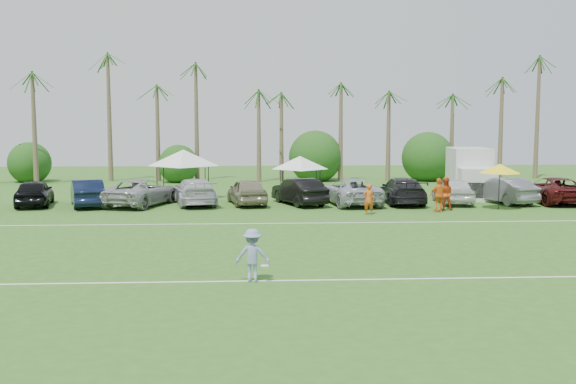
{
  "coord_description": "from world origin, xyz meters",
  "views": [
    {
      "loc": [
        0.42,
        -18.11,
        4.98
      ],
      "look_at": [
        2.2,
        13.99,
        1.6
      ],
      "focal_mm": 40.0,
      "sensor_mm": 36.0,
      "label": 1
    }
  ],
  "objects": [
    {
      "name": "parked_car_10",
      "position": [
        19.62,
        21.56,
        0.83
      ],
      "size": [
        3.12,
        6.12,
        1.66
      ],
      "primitive_type": "imported",
      "rotation": [
        0.0,
        0.0,
        3.08
      ],
      "color": "#4C1011",
      "rests_on": "ground"
    },
    {
      "name": "bush_tree_0",
      "position": [
        -19.0,
        39.0,
        1.8
      ],
      "size": [
        4.0,
        4.0,
        4.0
      ],
      "color": "brown",
      "rests_on": "ground"
    },
    {
      "name": "frisbee_player",
      "position": [
        0.4,
        1.97,
        0.85
      ],
      "size": [
        1.14,
        0.72,
        1.7
      ],
      "rotation": [
        0.0,
        0.0,
        3.06
      ],
      "color": "#818EB8",
      "rests_on": "ground"
    },
    {
      "name": "parked_car_4",
      "position": [
        0.06,
        21.75,
        0.83
      ],
      "size": [
        2.84,
        5.14,
        1.66
      ],
      "primitive_type": "imported",
      "rotation": [
        0.0,
        0.0,
        3.33
      ],
      "color": "gray",
      "rests_on": "ground"
    },
    {
      "name": "ground",
      "position": [
        0.0,
        0.0,
        0.0
      ],
      "size": [
        120.0,
        120.0,
        0.0
      ],
      "primitive_type": "plane",
      "color": "#2F5E1C",
      "rests_on": "ground"
    },
    {
      "name": "parked_car_8",
      "position": [
        13.1,
        21.61,
        0.83
      ],
      "size": [
        2.36,
        5.01,
        1.66
      ],
      "primitive_type": "imported",
      "rotation": [
        0.0,
        0.0,
        3.06
      ],
      "color": "silver",
      "rests_on": "ground"
    },
    {
      "name": "palm_tree_11",
      "position": [
        27.0,
        38.0,
        10.06
      ],
      "size": [
        2.4,
        2.4,
        11.9
      ],
      "color": "brown",
      "rests_on": "ground"
    },
    {
      "name": "bush_tree_2",
      "position": [
        6.0,
        39.0,
        1.8
      ],
      "size": [
        4.0,
        4.0,
        4.0
      ],
      "color": "brown",
      "rests_on": "ground"
    },
    {
      "name": "palm_tree_1",
      "position": [
        -17.0,
        38.0,
        8.35
      ],
      "size": [
        2.4,
        2.4,
        9.9
      ],
      "color": "brown",
      "rests_on": "ground"
    },
    {
      "name": "palm_tree_4",
      "position": [
        -4.0,
        38.0,
        7.48
      ],
      "size": [
        2.4,
        2.4,
        8.9
      ],
      "color": "brown",
      "rests_on": "ground"
    },
    {
      "name": "market_umbrella",
      "position": [
        14.91,
        18.65,
        2.42
      ],
      "size": [
        2.42,
        2.42,
        2.7
      ],
      "color": "black",
      "rests_on": "ground"
    },
    {
      "name": "sideline_player_b",
      "position": [
        11.67,
        18.59,
        0.96
      ],
      "size": [
        1.07,
        0.91,
        1.93
      ],
      "primitive_type": "imported",
      "rotation": [
        0.0,
        0.0,
        2.93
      ],
      "color": "#D44917",
      "rests_on": "ground"
    },
    {
      "name": "palm_tree_5",
      "position": [
        0.0,
        38.0,
        8.35
      ],
      "size": [
        2.4,
        2.4,
        9.9
      ],
      "color": "brown",
      "rests_on": "ground"
    },
    {
      "name": "box_truck",
      "position": [
        15.55,
        25.5,
        1.79
      ],
      "size": [
        3.39,
        6.79,
        3.35
      ],
      "rotation": [
        0.0,
        0.0,
        -0.15
      ],
      "color": "silver",
      "rests_on": "ground"
    },
    {
      "name": "parked_car_9",
      "position": [
        16.36,
        21.59,
        0.83
      ],
      "size": [
        2.98,
        5.31,
        1.66
      ],
      "primitive_type": "imported",
      "rotation": [
        0.0,
        0.0,
        3.4
      ],
      "color": "slate",
      "rests_on": "ground"
    },
    {
      "name": "palm_tree_6",
      "position": [
        4.0,
        38.0,
        9.21
      ],
      "size": [
        2.4,
        2.4,
        10.9
      ],
      "color": "brown",
      "rests_on": "ground"
    },
    {
      "name": "bush_tree_1",
      "position": [
        -6.0,
        39.0,
        1.8
      ],
      "size": [
        4.0,
        4.0,
        4.0
      ],
      "color": "brown",
      "rests_on": "ground"
    },
    {
      "name": "canopy_tent_right",
      "position": [
        3.75,
        26.83,
        2.78
      ],
      "size": [
        4.01,
        4.01,
        3.25
      ],
      "color": "black",
      "rests_on": "ground"
    },
    {
      "name": "parked_car_5",
      "position": [
        3.32,
        21.61,
        0.83
      ],
      "size": [
        3.41,
        5.32,
        1.66
      ],
      "primitive_type": "imported",
      "rotation": [
        0.0,
        0.0,
        3.5
      ],
      "color": "black",
      "rests_on": "ground"
    },
    {
      "name": "sideline_player_c",
      "position": [
        11.04,
        17.69,
        0.98
      ],
      "size": [
        1.2,
        0.65,
        1.95
      ],
      "primitive_type": "imported",
      "rotation": [
        0.0,
        0.0,
        3.3
      ],
      "color": "orange",
      "rests_on": "ground"
    },
    {
      "name": "bush_tree_3",
      "position": [
        16.0,
        39.0,
        1.8
      ],
      "size": [
        4.0,
        4.0,
        4.0
      ],
      "color": "brown",
      "rests_on": "ground"
    },
    {
      "name": "parked_car_2",
      "position": [
        -6.46,
        21.67,
        0.83
      ],
      "size": [
        4.48,
        6.52,
        1.66
      ],
      "primitive_type": "imported",
      "rotation": [
        0.0,
        0.0,
        2.82
      ],
      "color": "#9F9FA1",
      "rests_on": "ground"
    },
    {
      "name": "palm_tree_9",
      "position": [
        18.0,
        38.0,
        8.35
      ],
      "size": [
        2.4,
        2.4,
        9.9
      ],
      "color": "brown",
      "rests_on": "ground"
    },
    {
      "name": "palm_tree_2",
      "position": [
        -12.0,
        38.0,
        9.21
      ],
      "size": [
        2.4,
        2.4,
        10.9
      ],
      "color": "brown",
      "rests_on": "ground"
    },
    {
      "name": "sideline_player_a",
      "position": [
        6.86,
        16.98,
        0.85
      ],
      "size": [
        0.65,
        0.45,
        1.7
      ],
      "primitive_type": "imported",
      "rotation": [
        0.0,
        0.0,
        3.22
      ],
      "color": "#D45917",
      "rests_on": "ground"
    },
    {
      "name": "parked_car_0",
      "position": [
        -12.98,
        21.79,
        0.83
      ],
      "size": [
        2.83,
        5.14,
        1.66
      ],
      "primitive_type": "imported",
      "rotation": [
        0.0,
        0.0,
        3.33
      ],
      "color": "black",
      "rests_on": "ground"
    },
    {
      "name": "field_lines",
      "position": [
        0.0,
        8.0,
        0.01
      ],
      "size": [
        80.0,
        12.1,
        0.01
      ],
      "color": "white",
      "rests_on": "ground"
    },
    {
      "name": "parked_car_1",
      "position": [
        -9.72,
        21.51,
        0.83
      ],
      "size": [
        3.23,
        5.32,
        1.66
      ],
      "primitive_type": "imported",
      "rotation": [
        0.0,
        0.0,
        3.46
      ],
      "color": "#0F1832",
      "rests_on": "ground"
    },
    {
      "name": "parked_car_6",
      "position": [
        6.58,
        21.49,
        0.83
      ],
      "size": [
        3.47,
        6.26,
        1.66
      ],
      "primitive_type": "imported",
      "rotation": [
        0.0,
        0.0,
        3.27
      ],
      "color": "#ABB0B6",
      "rests_on": "ground"
    },
    {
      "name": "palm_tree_10",
      "position": [
        23.0,
        38.0,
        9.21
      ],
      "size": [
        2.4,
        2.4,
        10.9
      ],
      "color": "brown",
      "rests_on": "ground"
    },
    {
      "name": "parked_car_7",
      "position": [
        9.84,
        21.71,
        0.83
      ],
      "size": [
        2.46,
        5.77,
        1.66
      ],
      "primitive_type": "imported",
      "rotation": [
        0.0,
        0.0,
        3.12
      ],
      "color": "black",
      "rests_on": "ground"
    },
    {
      "name": "parked_car_3",
      "position": [
        -3.2,
        21.92,
        0.83
      ],
      "size": [
        3.46,
        6.07,
        1.66
      ],
      "primitive_type": "imported",
      "rotation": [
        0.0,
        0.0,
        3.35
      ],
      "color": "#B9B9BE",
      "rests_on": "ground"
    },
    {
      "name": "palm_tree_8",
      "position": [
        13.0,
        38.0,
        7.48
      ],
      "size": [
        2.4,
        2.4,
        8.9
      ],
      "color": "brown",
      "rests_on": "ground"
    },
    {
      "name": "palm_tree_3",
      "position": [
        -8.0,
        38.0,
        10.06
      ],
      "size": [
        2.4,
        2.4,
        11.9
      ],
      "color": "brown",
      "rests_on": "ground"
    },
    {
      "name": "canopy_tent_left",
      "position": [
        -4.24,
        25.35,
        3.31
      ],
      "size": [
        4.78,
        4.78,
        3.87
      ],
      "color": "black",
      "rests_on": "ground"
    },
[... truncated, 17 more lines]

